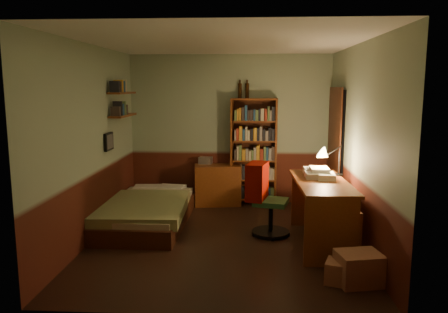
# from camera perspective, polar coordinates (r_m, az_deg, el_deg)

# --- Properties ---
(floor) EXTENTS (3.50, 4.00, 0.02)m
(floor) POSITION_cam_1_polar(r_m,az_deg,el_deg) (6.02, -0.14, -10.87)
(floor) COLOR black
(floor) RESTS_ON ground
(ceiling) EXTENTS (3.50, 4.00, 0.02)m
(ceiling) POSITION_cam_1_polar(r_m,az_deg,el_deg) (5.69, -0.16, 14.79)
(ceiling) COLOR silver
(ceiling) RESTS_ON wall_back
(wall_back) EXTENTS (3.50, 0.02, 2.60)m
(wall_back) POSITION_cam_1_polar(r_m,az_deg,el_deg) (7.70, 0.78, 3.55)
(wall_back) COLOR gray
(wall_back) RESTS_ON ground
(wall_left) EXTENTS (0.02, 4.00, 2.60)m
(wall_left) POSITION_cam_1_polar(r_m,az_deg,el_deg) (6.08, -16.96, 1.65)
(wall_left) COLOR gray
(wall_left) RESTS_ON ground
(wall_right) EXTENTS (0.02, 4.00, 2.60)m
(wall_right) POSITION_cam_1_polar(r_m,az_deg,el_deg) (5.87, 17.27, 1.38)
(wall_right) COLOR gray
(wall_right) RESTS_ON ground
(wall_front) EXTENTS (3.50, 0.02, 2.60)m
(wall_front) POSITION_cam_1_polar(r_m,az_deg,el_deg) (3.73, -2.07, -2.48)
(wall_front) COLOR gray
(wall_front) RESTS_ON ground
(doorway) EXTENTS (0.06, 0.90, 2.00)m
(doorway) POSITION_cam_1_polar(r_m,az_deg,el_deg) (7.16, 14.40, 0.41)
(doorway) COLOR black
(doorway) RESTS_ON ground
(door_trim) EXTENTS (0.02, 0.98, 2.08)m
(door_trim) POSITION_cam_1_polar(r_m,az_deg,el_deg) (7.15, 14.12, 0.42)
(door_trim) COLOR #38190D
(door_trim) RESTS_ON ground
(bed) EXTENTS (1.19, 2.17, 0.64)m
(bed) POSITION_cam_1_polar(r_m,az_deg,el_deg) (6.71, -10.05, -5.95)
(bed) COLOR olive
(bed) RESTS_ON ground
(dresser) EXTENTS (0.84, 0.50, 0.70)m
(dresser) POSITION_cam_1_polar(r_m,az_deg,el_deg) (7.62, -0.84, -3.73)
(dresser) COLOR #622D12
(dresser) RESTS_ON ground
(mini_stereo) EXTENTS (0.25, 0.20, 0.12)m
(mini_stereo) POSITION_cam_1_polar(r_m,az_deg,el_deg) (7.69, -2.42, -0.50)
(mini_stereo) COLOR #B2B2B7
(mini_stereo) RESTS_ON dresser
(bookshelf) EXTENTS (0.81, 0.32, 1.85)m
(bookshelf) POSITION_cam_1_polar(r_m,az_deg,el_deg) (7.58, 3.93, 0.58)
(bookshelf) COLOR #622D12
(bookshelf) RESTS_ON ground
(bottle_left) EXTENTS (0.08, 0.08, 0.25)m
(bottle_left) POSITION_cam_1_polar(r_m,az_deg,el_deg) (7.61, 2.09, 8.58)
(bottle_left) COLOR black
(bottle_left) RESTS_ON bookshelf
(bottle_right) EXTENTS (0.07, 0.07, 0.25)m
(bottle_right) POSITION_cam_1_polar(r_m,az_deg,el_deg) (7.61, 3.04, 8.58)
(bottle_right) COLOR black
(bottle_right) RESTS_ON bookshelf
(desk) EXTENTS (0.70, 1.59, 0.84)m
(desk) POSITION_cam_1_polar(r_m,az_deg,el_deg) (5.89, 12.52, -7.16)
(desk) COLOR #622D12
(desk) RESTS_ON ground
(paper_stack) EXTENTS (0.24, 0.33, 0.13)m
(paper_stack) POSITION_cam_1_polar(r_m,az_deg,el_deg) (6.04, 12.34, -2.01)
(paper_stack) COLOR silver
(paper_stack) RESTS_ON desk
(desk_lamp) EXTENTS (0.23, 0.23, 0.59)m
(desk_lamp) POSITION_cam_1_polar(r_m,az_deg,el_deg) (6.16, 14.84, 0.31)
(desk_lamp) COLOR black
(desk_lamp) RESTS_ON desk
(office_chair) EXTENTS (0.57, 0.52, 0.96)m
(office_chair) POSITION_cam_1_polar(r_m,az_deg,el_deg) (6.10, 6.16, -5.85)
(office_chair) COLOR #2C6032
(office_chair) RESTS_ON ground
(red_jacket) EXTENTS (0.34, 0.48, 0.52)m
(red_jacket) POSITION_cam_1_polar(r_m,az_deg,el_deg) (5.94, 7.62, 0.97)
(red_jacket) COLOR #8E0C00
(red_jacket) RESTS_ON office_chair
(wall_shelf_lower) EXTENTS (0.20, 0.90, 0.03)m
(wall_shelf_lower) POSITION_cam_1_polar(r_m,az_deg,el_deg) (7.05, -13.06, 5.24)
(wall_shelf_lower) COLOR #622D12
(wall_shelf_lower) RESTS_ON wall_left
(wall_shelf_upper) EXTENTS (0.20, 0.90, 0.03)m
(wall_shelf_upper) POSITION_cam_1_polar(r_m,az_deg,el_deg) (7.04, -13.17, 8.09)
(wall_shelf_upper) COLOR #622D12
(wall_shelf_upper) RESTS_ON wall_left
(framed_picture) EXTENTS (0.04, 0.32, 0.26)m
(framed_picture) POSITION_cam_1_polar(r_m,az_deg,el_deg) (6.63, -14.83, 1.90)
(framed_picture) COLOR black
(framed_picture) RESTS_ON wall_left
(cardboard_box_a) EXTENTS (0.51, 0.44, 0.34)m
(cardboard_box_a) POSITION_cam_1_polar(r_m,az_deg,el_deg) (4.93, 17.21, -13.77)
(cardboard_box_a) COLOR #9D6448
(cardboard_box_a) RESTS_ON ground
(cardboard_box_b) EXTENTS (0.40, 0.36, 0.23)m
(cardboard_box_b) POSITION_cam_1_polar(r_m,az_deg,el_deg) (4.91, 15.16, -14.42)
(cardboard_box_b) COLOR #9D6448
(cardboard_box_b) RESTS_ON ground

